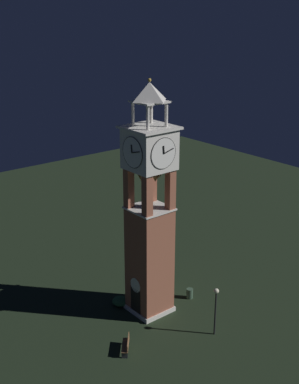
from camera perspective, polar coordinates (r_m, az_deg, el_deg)
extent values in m
plane|color=black|center=(39.25, 0.00, -13.10)|extent=(80.00, 80.00, 0.00)
cube|color=#93543D|center=(37.19, 0.00, -7.81)|extent=(2.61, 2.61, 8.16)
cube|color=silver|center=(39.15, 0.00, -12.88)|extent=(2.81, 2.81, 0.35)
cube|color=black|center=(37.94, -1.59, -12.32)|extent=(1.10, 0.04, 2.20)
cylinder|color=silver|center=(37.21, -1.61, -10.49)|extent=(1.10, 0.04, 1.10)
cube|color=#93543D|center=(35.14, -2.36, 0.39)|extent=(0.56, 0.56, 2.97)
cube|color=#93543D|center=(33.61, -0.25, -0.51)|extent=(0.56, 0.56, 2.97)
cube|color=#93543D|center=(36.33, 0.23, 1.07)|extent=(0.56, 0.56, 2.97)
cube|color=#93543D|center=(34.86, 2.38, 0.23)|extent=(0.56, 0.56, 2.97)
cube|color=silver|center=(35.47, 0.00, -1.87)|extent=(2.77, 2.77, 0.12)
cone|color=brown|center=(34.27, 0.66, 1.47)|extent=(0.41, 0.41, 0.41)
cone|color=brown|center=(34.81, 0.95, 1.76)|extent=(0.59, 0.59, 0.36)
cone|color=brown|center=(35.17, 0.46, 1.96)|extent=(0.54, 0.54, 0.41)
cone|color=brown|center=(35.12, -0.60, 1.93)|extent=(0.44, 0.44, 0.38)
cone|color=brown|center=(34.58, -0.96, 1.64)|extent=(0.51, 0.51, 0.51)
cone|color=brown|center=(34.13, -0.19, 1.40)|extent=(0.52, 0.52, 0.42)
cube|color=silver|center=(34.12, 0.00, 4.88)|extent=(2.85, 2.85, 2.79)
cylinder|color=white|center=(33.26, -1.94, 4.47)|extent=(2.12, 0.05, 2.12)
torus|color=black|center=(33.26, -1.94, 4.47)|extent=(2.14, 0.06, 2.14)
cube|color=black|center=(33.17, -2.05, 4.91)|extent=(0.14, 0.03, 0.54)
cube|color=black|center=(32.88, -1.59, 4.51)|extent=(0.83, 0.03, 0.29)
cylinder|color=white|center=(35.02, 1.84, 5.26)|extent=(2.12, 0.05, 2.12)
torus|color=black|center=(35.02, 1.84, 5.26)|extent=(2.14, 0.06, 2.14)
cube|color=black|center=(35.01, 1.90, 5.70)|extent=(0.14, 0.03, 0.54)
cube|color=black|center=(34.73, 2.37, 5.33)|extent=(0.83, 0.03, 0.29)
cylinder|color=white|center=(35.22, -1.49, 5.35)|extent=(0.05, 2.12, 2.12)
torus|color=black|center=(35.22, -1.49, 5.35)|extent=(0.06, 2.14, 2.14)
cube|color=black|center=(35.18, -1.59, 5.78)|extent=(0.03, 0.14, 0.54)
cube|color=black|center=(35.48, -1.03, 5.65)|extent=(0.03, 0.83, 0.29)
cylinder|color=white|center=(33.05, 1.59, 4.38)|extent=(0.05, 2.12, 2.12)
torus|color=black|center=(33.05, 1.59, 4.38)|extent=(0.06, 2.14, 2.14)
cube|color=black|center=(32.92, 1.63, 4.80)|extent=(0.03, 0.14, 0.54)
cube|color=black|center=(33.23, 2.19, 4.67)|extent=(0.03, 0.83, 0.29)
cube|color=silver|center=(33.77, 0.00, 7.30)|extent=(3.21, 3.21, 0.16)
cylinder|color=silver|center=(33.72, -1.90, 8.78)|extent=(0.22, 0.22, 1.57)
cylinder|color=silver|center=(32.51, -0.20, 8.38)|extent=(0.22, 0.22, 1.57)
cylinder|color=silver|center=(34.68, 0.19, 9.09)|extent=(0.22, 0.22, 1.57)
cylinder|color=silver|center=(33.50, 1.91, 8.70)|extent=(0.22, 0.22, 1.57)
cube|color=silver|center=(33.44, 0.00, 10.17)|extent=(2.01, 2.01, 0.12)
pyramid|color=silver|center=(33.34, 0.00, 11.30)|extent=(2.01, 2.01, 1.21)
sphere|color=#B79338|center=(33.24, 0.00, 12.53)|extent=(0.24, 0.24, 0.24)
cube|color=brown|center=(34.91, -2.74, -16.92)|extent=(1.50, 1.38, 0.06)
cube|color=brown|center=(34.73, -2.43, -16.56)|extent=(1.25, 1.08, 0.44)
cube|color=#2D2D33|center=(34.48, -2.83, -17.95)|extent=(0.32, 0.35, 0.42)
cube|color=#2D2D33|center=(35.63, -2.65, -16.54)|extent=(0.32, 0.35, 0.42)
cylinder|color=black|center=(36.02, 7.43, -13.51)|extent=(0.12, 0.12, 3.26)
sphere|color=#F9EFCC|center=(35.07, 7.56, -11.03)|extent=(0.36, 0.36, 0.36)
cylinder|color=#38513D|center=(40.52, 4.55, -11.35)|extent=(0.52, 0.52, 0.80)
ellipsoid|color=#28562D|center=(39.65, -3.30, -12.21)|extent=(1.27, 1.27, 0.64)
ellipsoid|color=#28562D|center=(42.18, 1.13, -9.79)|extent=(1.00, 1.00, 1.00)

